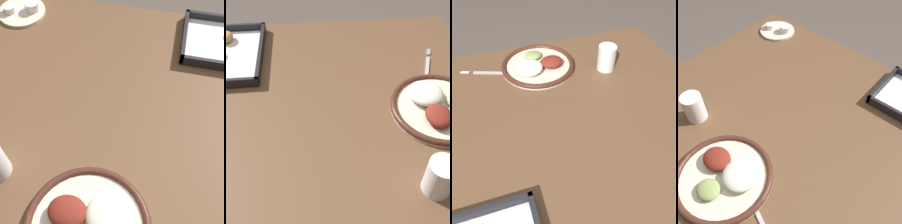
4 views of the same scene
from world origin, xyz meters
The scene contains 5 objects.
ground_plane centered at (0.00, 0.00, 0.00)m, with size 8.00×8.00×0.00m, color #564C44.
dining_table centered at (0.00, 0.00, 0.61)m, with size 1.10×0.98×0.70m.
dinner_plate centered at (0.01, -0.30, 0.72)m, with size 0.30×0.30×0.05m.
saucer_plate centered at (-0.41, 0.37, 0.71)m, with size 0.17×0.17×0.04m.
drinking_cup centered at (-0.25, -0.22, 0.75)m, with size 0.07×0.07×0.10m.
Camera 4 is at (0.40, -0.45, 1.42)m, focal length 42.00 mm.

